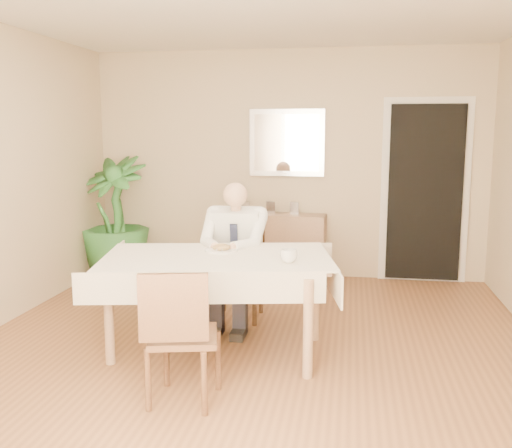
% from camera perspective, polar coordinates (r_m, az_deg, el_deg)
% --- Properties ---
extents(room, '(5.00, 5.02, 2.60)m').
position_cam_1_polar(room, '(4.15, -0.80, 4.00)').
color(room, brown).
rests_on(room, ground).
extents(window, '(1.34, 0.04, 1.44)m').
position_cam_1_polar(window, '(1.78, -15.29, 1.45)').
color(window, white).
rests_on(window, room).
extents(doorway, '(0.96, 0.07, 2.10)m').
position_cam_1_polar(doorway, '(6.62, 16.53, 2.98)').
color(doorway, white).
rests_on(doorway, ground).
extents(mirror, '(0.86, 0.04, 0.76)m').
position_cam_1_polar(mirror, '(6.58, 3.09, 8.12)').
color(mirror, silver).
rests_on(mirror, room).
extents(dining_table, '(1.90, 1.34, 0.75)m').
position_cam_1_polar(dining_table, '(4.33, -3.90, -4.29)').
color(dining_table, '#A57E5A').
rests_on(dining_table, ground).
extents(chair_far, '(0.46, 0.46, 0.89)m').
position_cam_1_polar(chair_far, '(5.20, -1.62, -3.86)').
color(chair_far, '#442916').
rests_on(chair_far, ground).
extents(chair_near, '(0.49, 0.50, 0.87)m').
position_cam_1_polar(chair_near, '(3.55, -7.64, -10.49)').
color(chair_near, '#442916').
rests_on(chair_near, ground).
extents(seated_man, '(0.48, 0.72, 1.24)m').
position_cam_1_polar(seated_man, '(4.89, -2.29, -2.42)').
color(seated_man, white).
rests_on(seated_man, ground).
extents(plate, '(0.26, 0.26, 0.02)m').
position_cam_1_polar(plate, '(4.47, -3.49, -2.62)').
color(plate, white).
rests_on(plate, dining_table).
extents(food, '(0.14, 0.14, 0.06)m').
position_cam_1_polar(food, '(4.47, -3.49, -2.34)').
color(food, brown).
rests_on(food, dining_table).
extents(knife, '(0.01, 0.13, 0.01)m').
position_cam_1_polar(knife, '(4.40, -3.16, -2.58)').
color(knife, silver).
rests_on(knife, dining_table).
extents(fork, '(0.01, 0.13, 0.01)m').
position_cam_1_polar(fork, '(4.42, -4.17, -2.54)').
color(fork, silver).
rests_on(fork, dining_table).
extents(coffee_mug, '(0.15, 0.15, 0.10)m').
position_cam_1_polar(coffee_mug, '(4.08, 3.29, -3.20)').
color(coffee_mug, white).
rests_on(coffee_mug, dining_table).
extents(sideboard, '(0.95, 0.37, 0.75)m').
position_cam_1_polar(sideboard, '(6.56, 2.85, -2.24)').
color(sideboard, '#A57E5A').
rests_on(sideboard, ground).
extents(photo_frame_left, '(0.10, 0.02, 0.14)m').
position_cam_1_polar(photo_frame_left, '(6.57, -1.06, 1.69)').
color(photo_frame_left, silver).
rests_on(photo_frame_left, sideboard).
extents(photo_frame_center, '(0.10, 0.02, 0.14)m').
position_cam_1_polar(photo_frame_center, '(6.55, 1.49, 1.66)').
color(photo_frame_center, silver).
rests_on(photo_frame_center, sideboard).
extents(photo_frame_right, '(0.10, 0.02, 0.14)m').
position_cam_1_polar(photo_frame_right, '(6.51, 3.85, 1.61)').
color(photo_frame_right, silver).
rests_on(photo_frame_right, sideboard).
extents(potted_palm, '(0.98, 0.98, 1.40)m').
position_cam_1_polar(potted_palm, '(6.78, -13.98, 0.67)').
color(potted_palm, '#275E25').
rests_on(potted_palm, ground).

